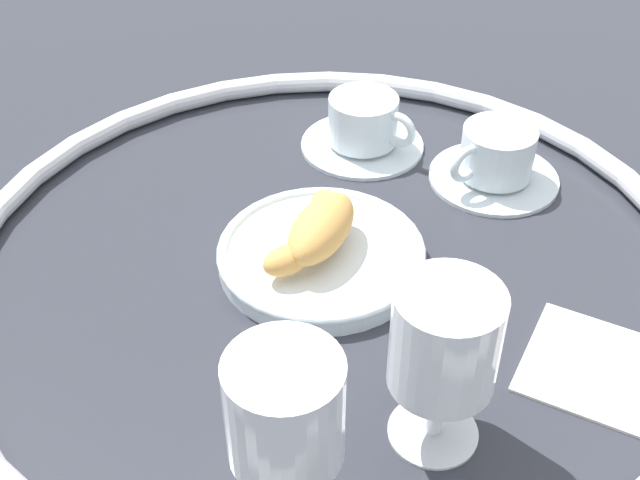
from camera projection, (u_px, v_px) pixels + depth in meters
ground_plane at (328, 267)px, 0.77m from camera, size 2.20×2.20×0.00m
table_chrome_rim at (329, 257)px, 0.76m from camera, size 0.69×0.69×0.02m
pastry_plate at (320, 256)px, 0.77m from camera, size 0.19×0.19×0.02m
croissant_large at (317, 230)px, 0.75m from camera, size 0.14×0.08×0.04m
coffee_cup_near at (496, 159)px, 0.86m from camera, size 0.14×0.14×0.06m
coffee_cup_far at (364, 127)px, 0.91m from camera, size 0.14×0.14×0.06m
juice_glass_left at (444, 348)px, 0.57m from camera, size 0.08×0.08×0.14m
juice_glass_right at (285, 417)px, 0.52m from camera, size 0.08×0.08×0.14m
sugar_packet at (458, 336)px, 0.70m from camera, size 0.06×0.05×0.01m
folded_napkin at (595, 366)px, 0.67m from camera, size 0.12×0.12×0.01m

